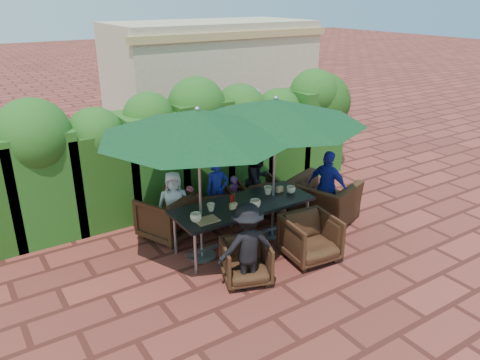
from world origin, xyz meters
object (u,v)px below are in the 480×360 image
umbrella_right (276,111)px  chair_end_right (323,194)px  chair_far_left (167,214)px  chair_near_right (311,236)px  chair_far_mid (212,205)px  umbrella_left (198,123)px  chair_far_right (257,194)px  chair_near_left (246,260)px  dining_table (243,208)px

umbrella_right → chair_end_right: 2.07m
chair_far_left → chair_near_right: (1.58, -1.90, -0.03)m
umbrella_right → chair_end_right: umbrella_right is taller
chair_far_mid → chair_near_right: size_ratio=0.90×
chair_near_right → chair_far_mid: bearing=115.8°
umbrella_left → chair_far_right: umbrella_left is taller
chair_far_mid → chair_near_right: 2.05m
chair_end_right → chair_far_left: bearing=52.8°
chair_near_left → chair_end_right: bearing=41.1°
dining_table → chair_near_right: 1.19m
umbrella_right → chair_near_right: 2.06m
umbrella_left → chair_far_right: size_ratio=3.88×
chair_near_left → chair_near_right: (1.19, -0.05, 0.05)m
chair_far_left → umbrella_left: bearing=76.4°
chair_far_left → chair_far_mid: bearing=158.2°
chair_far_mid → umbrella_right: bearing=141.6°
umbrella_left → chair_near_right: umbrella_left is taller
chair_far_right → chair_near_right: size_ratio=0.96×
dining_table → umbrella_left: size_ratio=0.80×
umbrella_right → chair_far_mid: size_ratio=4.03×
dining_table → chair_near_right: bearing=-56.2°
chair_far_right → chair_end_right: (0.86, -0.89, 0.12)m
chair_end_right → chair_near_right: bearing=112.3°
chair_far_left → chair_end_right: 2.87m
chair_near_left → chair_near_right: chair_near_right is taller
chair_far_left → chair_end_right: chair_end_right is taller
chair_far_right → chair_near_left: 2.34m
umbrella_left → chair_far_left: size_ratio=3.49×
chair_near_right → dining_table: bearing=130.2°
chair_near_right → chair_near_left: bearing=-175.8°
umbrella_right → chair_near_right: (0.03, -0.96, -1.82)m
umbrella_left → chair_end_right: umbrella_left is taller
umbrella_left → umbrella_right: bearing=-0.7°
chair_end_right → chair_far_mid: bearing=43.9°
dining_table → chair_far_left: 1.35m
chair_near_left → umbrella_left: bearing=122.8°
chair_near_left → chair_end_right: chair_end_right is taller
chair_far_left → chair_end_right: size_ratio=0.73×
umbrella_right → chair_far_mid: (-0.65, 0.97, -1.86)m
chair_far_left → chair_far_mid: size_ratio=1.18×
chair_far_left → chair_near_right: size_ratio=1.07×
chair_far_mid → chair_near_left: (-0.51, -1.88, -0.02)m
umbrella_left → chair_near_left: 2.10m
dining_table → chair_near_left: (-0.55, -0.91, -0.33)m
chair_far_left → chair_far_mid: 0.90m
dining_table → chair_end_right: size_ratio=2.05×
chair_far_mid → chair_far_right: 0.96m
chair_near_right → chair_end_right: chair_end_right is taller
chair_far_left → chair_far_right: bearing=155.3°
umbrella_left → chair_near_left: (0.22, -0.93, -1.87)m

